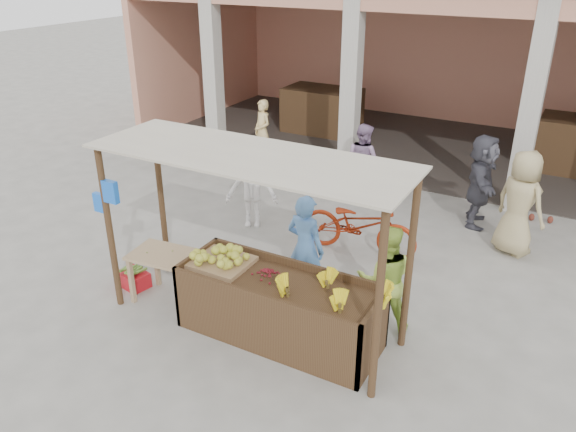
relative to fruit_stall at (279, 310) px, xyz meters
The scene contains 20 objects.
ground 0.64m from the fruit_stall, behind, with size 60.00×60.00×0.00m, color slate.
market_building 9.23m from the fruit_stall, 92.86° to the left, with size 14.40×6.40×4.20m.
fruit_stall is the anchor object (origin of this frame).
stall_awning 1.66m from the fruit_stall, behind, with size 4.09×1.35×2.39m.
banana_heap 0.88m from the fruit_stall, ahead, with size 1.17×0.64×0.21m, color yellow, non-canonical shape.
melon_tray 1.03m from the fruit_stall, behind, with size 0.77×0.67×0.20m.
berry_heap 0.50m from the fruit_stall, 169.00° to the left, with size 0.41×0.33×0.13m, color maroon.
side_table 1.80m from the fruit_stall, behind, with size 1.01×0.73×0.77m.
papaya_pile 1.84m from the fruit_stall, behind, with size 0.65×0.37×0.19m, color #508E2E, non-canonical shape.
red_crate 2.51m from the fruit_stall, behind, with size 0.45×0.32×0.23m, color red.
plantain_bundle 2.50m from the fruit_stall, behind, with size 0.34×0.24×0.07m, color olive, non-canonical shape.
produce_sacks 5.88m from the fruit_stall, 64.23° to the left, with size 0.72×0.44×0.54m.
vendor_blue 1.07m from the fruit_stall, 97.43° to the left, with size 0.64×0.47×1.71m, color #5993DB.
vendor_green 1.42m from the fruit_stall, 36.63° to the left, with size 0.76×0.44×1.57m, color #B1D44D.
motorcycle 2.58m from the fruit_stall, 89.27° to the left, with size 2.03×0.70×1.06m, color maroon.
shopper_a 3.31m from the fruit_stall, 128.29° to the left, with size 1.01×0.50×1.57m, color silver.
shopper_c 4.50m from the fruit_stall, 59.46° to the left, with size 0.94×0.61×1.95m, color tan.
shopper_d 4.89m from the fruit_stall, 72.05° to the left, with size 1.65×0.68×1.79m, color #464550.
shopper_e 6.77m from the fruit_stall, 122.99° to the left, with size 0.57×0.43×1.53m, color #F6D385.
shopper_f 4.95m from the fruit_stall, 99.88° to the left, with size 0.80×0.46×1.65m, color #9D7DA5.
Camera 1 is at (3.48, -5.16, 4.54)m, focal length 35.00 mm.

